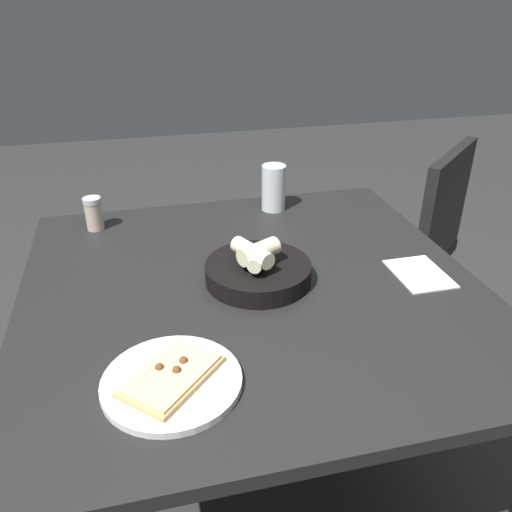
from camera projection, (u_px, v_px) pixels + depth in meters
The scene contains 8 objects.
ground at pixel (253, 489), 1.57m from camera, with size 8.00×8.00×0.00m, color #2C2C2C.
dining_table at pixel (252, 305), 1.25m from camera, with size 1.04×1.06×0.73m.
pizza_plate at pixel (172, 380), 0.92m from camera, with size 0.25×0.25×0.04m.
bread_basket at pixel (258, 269), 1.22m from camera, with size 0.25×0.25×0.11m.
beer_glass at pixel (274, 190), 1.59m from camera, with size 0.07×0.07×0.14m.
pepper_shaker at pixel (94, 215), 1.47m from camera, with size 0.05×0.05×0.09m.
napkin at pixel (420, 274), 1.26m from camera, with size 0.16×0.12×0.00m.
chair_near at pixel (404, 241), 1.91m from camera, with size 0.62×0.62×0.87m.
Camera 1 is at (-1.02, 0.24, 1.37)m, focal length 36.51 mm.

